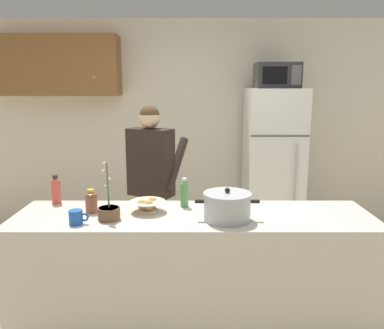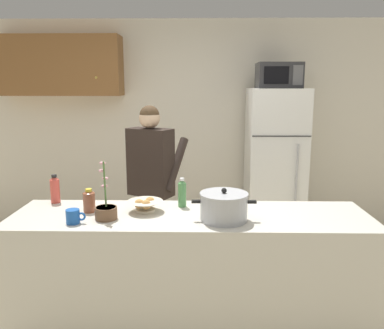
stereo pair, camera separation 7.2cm
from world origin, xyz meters
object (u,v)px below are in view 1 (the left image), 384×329
Objects in this scene: microwave at (276,76)px; coffee_mug at (75,217)px; cooking_pot at (226,206)px; bread_bowl at (147,205)px; potted_orchid at (108,211)px; refrigerator at (272,166)px; person_near_pot at (150,172)px; bottle_near_edge at (90,201)px; bottle_far_corner at (55,190)px; bottle_mid_counter at (183,193)px.

microwave reaches higher than coffee_mug.
coffee_mug is at bearing -175.19° from cooking_pot.
potted_orchid reaches higher than bread_bowl.
refrigerator reaches higher than person_near_pot.
refrigerator is 2.09m from cooking_pot.
refrigerator is 4.42× the size of potted_orchid.
bread_bowl is at bearing 33.74° from potted_orchid.
microwave is at bearing 54.38° from bread_bowl.
microwave is at bearing 49.84° from coffee_mug.
bread_bowl is 1.50× the size of bottle_near_edge.
coffee_mug is at bearing -58.25° from bottle_far_corner.
coffee_mug is (-1.00, -0.08, -0.05)m from cooking_pot.
cooking_pot is 2.54× the size of bottle_near_edge.
refrigerator reaches higher than bottle_near_edge.
person_near_pot is at bearing 45.00° from bottle_far_corner.
coffee_mug is at bearing -151.58° from bottle_mid_counter.
potted_orchid reaches higher than coffee_mug.
bread_bowl is 0.40m from bottle_near_edge.
refrigerator reaches higher than bottle_far_corner.
cooking_pot is at bearing -17.06° from bread_bowl.
coffee_mug is (-0.38, -1.13, -0.06)m from person_near_pot.
microwave is 2.17× the size of bottle_mid_counter.
coffee_mug is 0.59× the size of bottle_mid_counter.
refrigerator is 2.47m from potted_orchid.
microwave is 2.69m from bottle_far_corner.
cooking_pot is 3.33× the size of coffee_mug.
bread_bowl is (0.06, -0.88, -0.05)m from person_near_pot.
potted_orchid is at bearing -128.04° from microwave.
refrigerator is at bearing 50.14° from coffee_mug.
bottle_mid_counter is at bearing 28.42° from coffee_mug.
cooking_pot reaches higher than bottle_far_corner.
coffee_mug is 0.55m from bottle_far_corner.
bottle_mid_counter is (-1.01, -1.67, 0.14)m from refrigerator.
bottle_far_corner is at bearing -142.03° from microwave.
cooking_pot is 0.97m from bottle_near_edge.
coffee_mug is 0.22m from potted_orchid.
potted_orchid is (-0.51, -0.29, -0.05)m from bottle_mid_counter.
refrigerator is 13.62× the size of coffee_mug.
person_near_pot is 0.94m from bottle_far_corner.
cooking_pot is 0.80m from potted_orchid.
potted_orchid reaches higher than bottle_mid_counter.
bottle_mid_counter is at bearing -4.94° from bottle_far_corner.
bottle_far_corner is (-2.00, -1.56, -0.90)m from microwave.
bottle_far_corner is at bearing 121.75° from coffee_mug.
bottle_mid_counter reaches higher than coffee_mug.
bottle_far_corner is 0.61m from potted_orchid.
bread_bowl is 1.17× the size of bottle_mid_counter.
potted_orchid is (-0.80, 0.01, -0.03)m from cooking_pot.
coffee_mug is 0.51× the size of bread_bowl.
cooking_pot is (-0.71, -1.94, -0.91)m from microwave.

